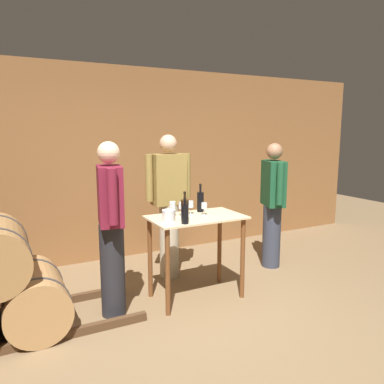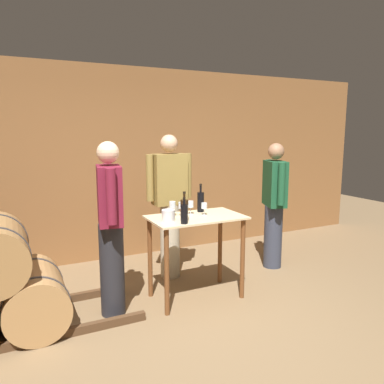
% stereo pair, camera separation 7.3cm
% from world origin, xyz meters
% --- Properties ---
extents(ground_plane, '(14.00, 14.00, 0.00)m').
position_xyz_m(ground_plane, '(0.00, 0.00, 0.00)').
color(ground_plane, brown).
extents(back_wall, '(8.40, 0.05, 2.70)m').
position_xyz_m(back_wall, '(0.00, 2.59, 1.35)').
color(back_wall, brown).
rests_on(back_wall, ground_plane).
extents(tasting_table, '(1.01, 0.60, 0.91)m').
position_xyz_m(tasting_table, '(0.19, 0.89, 0.71)').
color(tasting_table, beige).
rests_on(tasting_table, ground_plane).
extents(wine_bottle_far_left, '(0.07, 0.07, 0.27)m').
position_xyz_m(wine_bottle_far_left, '(-0.05, 0.66, 1.02)').
color(wine_bottle_far_left, black).
rests_on(wine_bottle_far_left, tasting_table).
extents(wine_bottle_left, '(0.08, 0.08, 0.30)m').
position_xyz_m(wine_bottle_left, '(0.00, 0.77, 1.03)').
color(wine_bottle_left, black).
rests_on(wine_bottle_left, tasting_table).
extents(wine_bottle_center, '(0.08, 0.08, 0.32)m').
position_xyz_m(wine_bottle_center, '(0.34, 1.08, 1.03)').
color(wine_bottle_center, black).
rests_on(wine_bottle_center, tasting_table).
extents(wine_glass_near_left, '(0.07, 0.07, 0.16)m').
position_xyz_m(wine_glass_near_left, '(-0.03, 1.02, 1.03)').
color(wine_glass_near_left, silver).
rests_on(wine_glass_near_left, tasting_table).
extents(wine_glass_near_center, '(0.07, 0.07, 0.15)m').
position_xyz_m(wine_glass_near_center, '(0.06, 0.98, 1.02)').
color(wine_glass_near_center, silver).
rests_on(wine_glass_near_center, tasting_table).
extents(wine_glass_near_right, '(0.06, 0.06, 0.15)m').
position_xyz_m(wine_glass_near_right, '(0.18, 1.00, 1.02)').
color(wine_glass_near_right, silver).
rests_on(wine_glass_near_right, tasting_table).
extents(wine_glass_far_side, '(0.06, 0.06, 0.14)m').
position_xyz_m(wine_glass_far_side, '(0.29, 0.90, 1.01)').
color(wine_glass_far_side, silver).
rests_on(wine_glass_far_side, tasting_table).
extents(ice_bucket, '(0.14, 0.14, 0.11)m').
position_xyz_m(ice_bucket, '(-0.15, 0.85, 0.97)').
color(ice_bucket, silver).
rests_on(ice_bucket, tasting_table).
extents(person_host, '(0.29, 0.58, 1.72)m').
position_xyz_m(person_host, '(-0.72, 0.92, 0.91)').
color(person_host, '#232328').
rests_on(person_host, ground_plane).
extents(person_visitor_with_scarf, '(0.59, 0.24, 1.77)m').
position_xyz_m(person_visitor_with_scarf, '(0.17, 1.57, 0.94)').
color(person_visitor_with_scarf, '#B7AD93').
rests_on(person_visitor_with_scarf, ground_plane).
extents(person_visitor_bearded, '(0.34, 0.56, 1.66)m').
position_xyz_m(person_visitor_bearded, '(1.54, 1.27, 0.88)').
color(person_visitor_bearded, '#333847').
rests_on(person_visitor_bearded, ground_plane).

